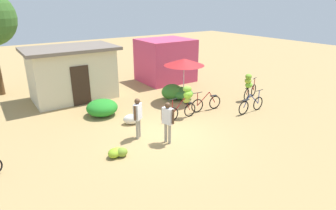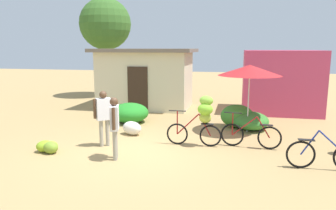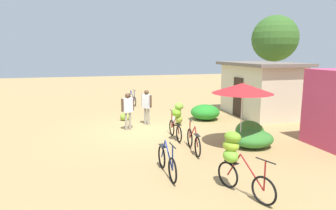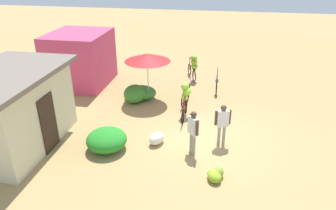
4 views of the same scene
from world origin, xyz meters
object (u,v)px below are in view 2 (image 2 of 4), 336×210
bicycle_center_loaded (250,135)px  bicycle_by_shop (324,155)px  banana_pile_on_ground (48,147)px  produce_sack (132,128)px  market_umbrella (250,70)px  bicycle_near_pile (202,116)px  tree_behind_building (105,25)px  building_low (146,78)px  person_vendor (104,113)px  person_bystander (115,122)px  shop_pink (281,81)px

bicycle_center_loaded → bicycle_by_shop: 2.11m
banana_pile_on_ground → produce_sack: produce_sack is taller
bicycle_center_loaded → banana_pile_on_ground: bicycle_center_loaded is taller
market_umbrella → bicycle_near_pile: 2.61m
tree_behind_building → building_low: bearing=-42.7°
bicycle_by_shop → produce_sack: 5.67m
person_vendor → banana_pile_on_ground: bearing=-146.5°
building_low → produce_sack: (0.93, -4.84, -1.19)m
person_vendor → tree_behind_building: bearing=112.4°
building_low → bicycle_near_pile: bearing=-59.4°
person_vendor → person_bystander: bearing=-53.4°
person_vendor → person_bystander: size_ratio=1.01×
tree_behind_building → market_umbrella: tree_behind_building is taller
person_bystander → shop_pink: bearing=56.8°
bicycle_by_shop → bicycle_center_loaded: bearing=139.7°
banana_pile_on_ground → person_vendor: (1.27, 0.84, 0.82)m
market_umbrella → person_bystander: size_ratio=1.42×
shop_pink → bicycle_center_loaded: shop_pink is taller
building_low → banana_pile_on_ground: bearing=-95.8°
bicycle_near_pile → bicycle_by_shop: bearing=-22.2°
market_umbrella → person_bystander: market_umbrella is taller
banana_pile_on_ground → bicycle_center_loaded: bearing=16.5°
market_umbrella → banana_pile_on_ground: market_umbrella is taller
tree_behind_building → person_bystander: size_ratio=3.53×
bicycle_by_shop → person_bystander: 5.04m
person_bystander → person_vendor: bearing=126.6°
bicycle_near_pile → market_umbrella: bearing=55.1°
produce_sack → shop_pink: bearing=44.7°
banana_pile_on_ground → produce_sack: (1.65, 2.17, 0.06)m
banana_pile_on_ground → bicycle_near_pile: bearing=19.8°
tree_behind_building → person_vendor: bearing=-67.6°
building_low → produce_sack: size_ratio=6.57×
tree_behind_building → bicycle_near_pile: (6.51, -8.55, -3.22)m
market_umbrella → bicycle_by_shop: bearing=-62.2°
bicycle_by_shop → building_low: bearing=132.7°
bicycle_by_shop → shop_pink: bearing=91.3°
person_vendor → person_bystander: person_vendor is taller
market_umbrella → produce_sack: 4.29m
building_low → tree_behind_building: tree_behind_building is taller
bicycle_center_loaded → person_vendor: person_vendor is taller
tree_behind_building → banana_pile_on_ground: size_ratio=7.49×
bicycle_by_shop → bicycle_near_pile: bearing=157.8°
tree_behind_building → bicycle_near_pile: bearing=-52.7°
shop_pink → bicycle_by_shop: 7.12m
tree_behind_building → bicycle_near_pile: size_ratio=3.50×
tree_behind_building → banana_pile_on_ground: tree_behind_building is taller
produce_sack → person_vendor: (-0.38, -1.33, 0.76)m
building_low → person_bystander: building_low is taller
bicycle_center_loaded → banana_pile_on_ground: (-5.37, -1.59, -0.21)m
shop_pink → bicycle_by_shop: bearing=-88.7°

